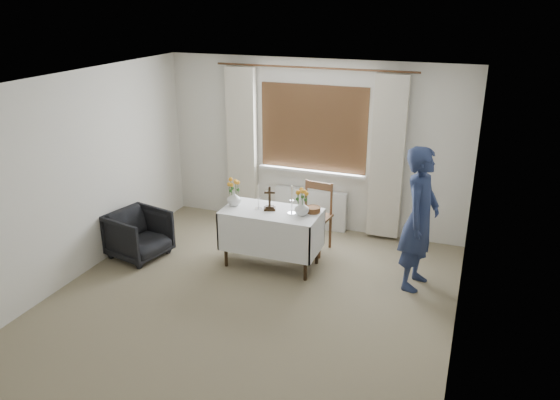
# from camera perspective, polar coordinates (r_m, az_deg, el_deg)

# --- Properties ---
(ground) EXTENTS (5.00, 5.00, 0.00)m
(ground) POSITION_cam_1_polar(r_m,az_deg,el_deg) (6.33, -3.61, -10.99)
(ground) COLOR gray
(ground) RESTS_ON ground
(altar_table) EXTENTS (1.24, 0.64, 0.76)m
(altar_table) POSITION_cam_1_polar(r_m,az_deg,el_deg) (7.04, -0.89, -4.00)
(altar_table) COLOR white
(altar_table) RESTS_ON ground
(wooden_chair) EXTENTS (0.48, 0.48, 0.95)m
(wooden_chair) POSITION_cam_1_polar(r_m,az_deg,el_deg) (7.42, 3.44, -1.93)
(wooden_chair) COLOR #523D1C
(wooden_chair) RESTS_ON ground
(armchair) EXTENTS (0.83, 0.82, 0.64)m
(armchair) POSITION_cam_1_polar(r_m,az_deg,el_deg) (7.53, -14.53, -3.52)
(armchair) COLOR black
(armchair) RESTS_ON ground
(person) EXTENTS (0.52, 0.70, 1.73)m
(person) POSITION_cam_1_polar(r_m,az_deg,el_deg) (6.57, 14.39, -1.92)
(person) COLOR navy
(person) RESTS_ON ground
(radiator) EXTENTS (1.10, 0.10, 0.60)m
(radiator) POSITION_cam_1_polar(r_m,az_deg,el_deg) (8.23, 3.20, -0.88)
(radiator) COLOR silver
(radiator) RESTS_ON ground
(wooden_cross) EXTENTS (0.17, 0.15, 0.31)m
(wooden_cross) POSITION_cam_1_polar(r_m,az_deg,el_deg) (6.85, -1.09, 0.18)
(wooden_cross) COLOR black
(wooden_cross) RESTS_ON altar_table
(candlestick_left) EXTENTS (0.10, 0.10, 0.31)m
(candlestick_left) POSITION_cam_1_polar(r_m,az_deg,el_deg) (6.89, -2.28, 0.28)
(candlestick_left) COLOR white
(candlestick_left) RESTS_ON altar_table
(candlestick_right) EXTENTS (0.13, 0.13, 0.37)m
(candlestick_right) POSITION_cam_1_polar(r_m,az_deg,el_deg) (6.72, 1.24, 0.02)
(candlestick_right) COLOR white
(candlestick_right) RESTS_ON altar_table
(flower_vase_left) EXTENTS (0.21, 0.21, 0.19)m
(flower_vase_left) POSITION_cam_1_polar(r_m,az_deg,el_deg) (7.06, -4.83, 0.16)
(flower_vase_left) COLOR silver
(flower_vase_left) RESTS_ON altar_table
(flower_vase_right) EXTENTS (0.23, 0.23, 0.19)m
(flower_vase_right) POSITION_cam_1_polar(r_m,az_deg,el_deg) (6.72, 2.29, -0.82)
(flower_vase_right) COLOR silver
(flower_vase_right) RESTS_ON altar_table
(wicker_basket) EXTENTS (0.21, 0.21, 0.07)m
(wicker_basket) POSITION_cam_1_polar(r_m,az_deg,el_deg) (6.84, 3.47, -1.00)
(wicker_basket) COLOR brown
(wicker_basket) RESTS_ON altar_table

